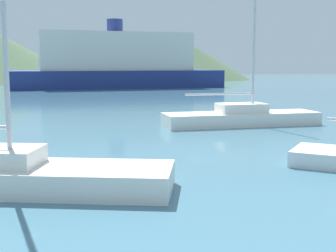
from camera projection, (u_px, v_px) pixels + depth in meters
name	position (u px, v px, depth m)	size (l,w,h in m)	color
sailboat_middle	(241.00, 117.00, 22.42)	(7.62, 2.43, 6.86)	white
ferry_distant	(115.00, 63.00, 56.60)	(26.12, 10.30, 8.17)	navy
hill_central	(181.00, 59.00, 85.23)	(25.36, 25.36, 7.47)	#4C6647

